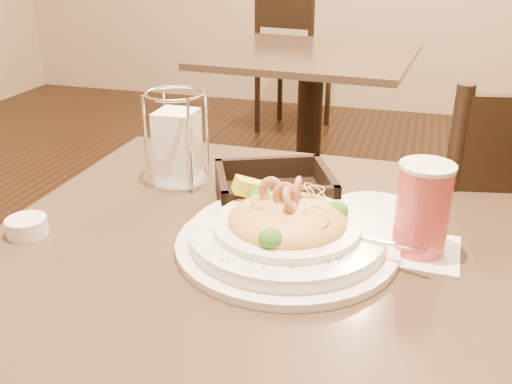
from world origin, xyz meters
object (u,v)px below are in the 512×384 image
(main_table, at_px, (253,345))
(side_plate, at_px, (375,212))
(dining_chair_far, at_px, (291,56))
(drink_glass, at_px, (422,209))
(bread_basket, at_px, (274,191))
(dining_chair_near, at_px, (505,253))
(napkin_caddy, at_px, (178,144))
(butter_ramekin, at_px, (27,227))
(background_table, at_px, (310,100))
(pasta_bowl, at_px, (287,230))

(main_table, distance_m, side_plate, 0.34)
(dining_chair_far, xyz_separation_m, drink_glass, (0.86, -2.76, 0.29))
(bread_basket, bearing_deg, main_table, -88.16)
(dining_chair_near, xyz_separation_m, bread_basket, (-0.49, -0.32, 0.24))
(dining_chair_near, xyz_separation_m, napkin_caddy, (-0.70, -0.28, 0.30))
(dining_chair_near, relative_size, napkin_caddy, 4.78)
(napkin_caddy, relative_size, side_plate, 1.13)
(main_table, xyz_separation_m, dining_chair_far, (-0.58, 2.80, 0.01))
(main_table, xyz_separation_m, side_plate, (0.19, 0.16, 0.23))
(dining_chair_far, relative_size, butter_ramekin, 13.34)
(background_table, height_order, napkin_caddy, napkin_caddy)
(butter_ramekin, bearing_deg, bread_basket, 34.36)
(pasta_bowl, height_order, napkin_caddy, napkin_caddy)
(butter_ramekin, bearing_deg, background_table, 86.21)
(napkin_caddy, distance_m, side_plate, 0.42)
(napkin_caddy, bearing_deg, pasta_bowl, -36.74)
(main_table, xyz_separation_m, drink_glass, (0.27, 0.04, 0.30))
(bread_basket, height_order, side_plate, bread_basket)
(dining_chair_far, xyz_separation_m, napkin_caddy, (0.36, -2.60, 0.30))
(pasta_bowl, xyz_separation_m, napkin_caddy, (-0.28, 0.21, 0.05))
(main_table, relative_size, dining_chair_near, 0.97)
(pasta_bowl, bearing_deg, side_plate, 52.09)
(drink_glass, xyz_separation_m, bread_basket, (-0.28, 0.12, -0.05))
(drink_glass, height_order, side_plate, drink_glass)
(drink_glass, bearing_deg, pasta_bowl, -166.65)
(dining_chair_far, bearing_deg, main_table, 112.00)
(background_table, distance_m, napkin_caddy, 1.62)
(napkin_caddy, height_order, butter_ramekin, napkin_caddy)
(butter_ramekin, bearing_deg, side_plate, 23.54)
(dining_chair_far, relative_size, side_plate, 5.42)
(dining_chair_near, relative_size, pasta_bowl, 2.29)
(dining_chair_near, height_order, napkin_caddy, dining_chair_near)
(background_table, xyz_separation_m, bread_basket, (0.25, -1.63, 0.25))
(drink_glass, height_order, bread_basket, drink_glass)
(pasta_bowl, xyz_separation_m, butter_ramekin, (-0.44, -0.08, -0.02))
(bread_basket, bearing_deg, drink_glass, -24.11)
(dining_chair_far, bearing_deg, drink_glass, 117.43)
(bread_basket, xyz_separation_m, side_plate, (0.20, -0.01, -0.02))
(main_table, height_order, pasta_bowl, pasta_bowl)
(dining_chair_far, relative_size, bread_basket, 3.43)
(background_table, xyz_separation_m, dining_chair_near, (0.74, -1.30, 0.01))
(main_table, height_order, dining_chair_near, dining_chair_near)
(dining_chair_far, distance_m, napkin_caddy, 2.64)
(background_table, height_order, dining_chair_far, dining_chair_far)
(background_table, distance_m, side_plate, 1.71)
(main_table, xyz_separation_m, pasta_bowl, (0.06, -0.01, 0.26))
(background_table, distance_m, bread_basket, 1.66)
(dining_chair_near, xyz_separation_m, pasta_bowl, (-0.42, -0.50, 0.25))
(napkin_caddy, relative_size, butter_ramekin, 2.79)
(napkin_caddy, bearing_deg, dining_chair_near, 22.02)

